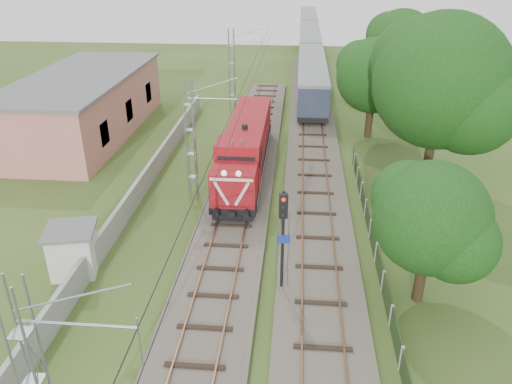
# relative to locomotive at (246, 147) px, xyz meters

# --- Properties ---
(ground) EXTENTS (140.00, 140.00, 0.00)m
(ground) POSITION_rel_locomotive_xyz_m (0.00, -16.32, -2.11)
(ground) COLOR #30471A
(ground) RESTS_ON ground
(track_main) EXTENTS (4.20, 70.00, 0.45)m
(track_main) POSITION_rel_locomotive_xyz_m (0.00, -9.32, -1.93)
(track_main) COLOR #6B6054
(track_main) RESTS_ON ground
(track_side) EXTENTS (4.20, 80.00, 0.45)m
(track_side) POSITION_rel_locomotive_xyz_m (5.00, 3.68, -1.93)
(track_side) COLOR #6B6054
(track_side) RESTS_ON ground
(catenary) EXTENTS (3.31, 70.00, 8.00)m
(catenary) POSITION_rel_locomotive_xyz_m (-2.95, -4.32, 1.94)
(catenary) COLOR gray
(catenary) RESTS_ON ground
(boundary_wall) EXTENTS (0.25, 40.00, 1.50)m
(boundary_wall) POSITION_rel_locomotive_xyz_m (-6.50, -4.32, -1.36)
(boundary_wall) COLOR #9E9E99
(boundary_wall) RESTS_ON ground
(station_building) EXTENTS (8.40, 20.40, 5.22)m
(station_building) POSITION_rel_locomotive_xyz_m (-15.00, 7.68, 0.52)
(station_building) COLOR tan
(station_building) RESTS_ON ground
(fence) EXTENTS (0.12, 32.00, 1.20)m
(fence) POSITION_rel_locomotive_xyz_m (8.00, -13.32, -1.51)
(fence) COLOR black
(fence) RESTS_ON ground
(locomotive) EXTENTS (2.78, 15.88, 4.03)m
(locomotive) POSITION_rel_locomotive_xyz_m (0.00, 0.00, 0.00)
(locomotive) COLOR black
(locomotive) RESTS_ON ground
(coach_rake) EXTENTS (2.94, 65.65, 3.40)m
(coach_rake) POSITION_rel_locomotive_xyz_m (5.00, 43.12, 0.35)
(coach_rake) COLOR black
(coach_rake) RESTS_ON ground
(signal_post) EXTENTS (0.59, 0.46, 5.38)m
(signal_post) POSITION_rel_locomotive_xyz_m (3.15, -13.77, 1.58)
(signal_post) COLOR black
(signal_post) RESTS_ON ground
(relay_hut) EXTENTS (2.90, 2.90, 2.50)m
(relay_hut) POSITION_rel_locomotive_xyz_m (-7.40, -12.91, -0.85)
(relay_hut) COLOR silver
(relay_hut) RESTS_ON ground
(tree_a) EXTENTS (5.34, 5.08, 6.92)m
(tree_a) POSITION_rel_locomotive_xyz_m (9.65, -13.74, 2.20)
(tree_a) COLOR #392C17
(tree_a) RESTS_ON ground
(tree_b) EXTENTS (9.02, 8.59, 11.69)m
(tree_b) POSITION_rel_locomotive_xyz_m (12.64, -1.25, 5.19)
(tree_b) COLOR #392C17
(tree_b) RESTS_ON ground
(tree_c) EXTENTS (6.53, 6.22, 8.46)m
(tree_c) POSITION_rel_locomotive_xyz_m (9.91, 8.88, 3.17)
(tree_c) COLOR #392C17
(tree_c) RESTS_ON ground
(tree_d) EXTENTS (7.35, 7.00, 9.53)m
(tree_d) POSITION_rel_locomotive_xyz_m (14.00, 20.36, 3.83)
(tree_d) COLOR #392C17
(tree_d) RESTS_ON ground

